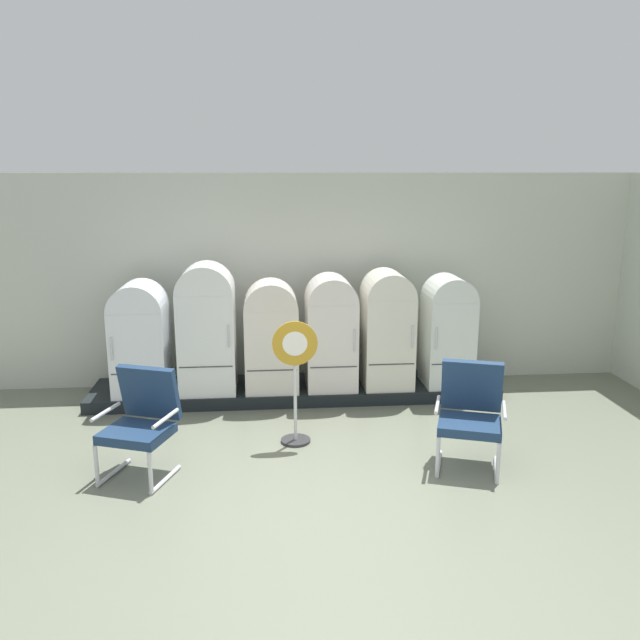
% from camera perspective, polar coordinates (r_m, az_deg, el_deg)
% --- Properties ---
extents(ground, '(12.00, 10.00, 0.05)m').
position_cam_1_polar(ground, '(5.66, -0.57, -17.48)').
color(ground, '#686D5B').
extents(back_wall, '(11.76, 0.12, 2.83)m').
position_cam_1_polar(back_wall, '(8.64, -2.48, 3.66)').
color(back_wall, beige).
rests_on(back_wall, ground).
extents(display_plinth, '(5.19, 0.95, 0.15)m').
position_cam_1_polar(display_plinth, '(8.36, -2.19, -6.25)').
color(display_plinth, black).
rests_on(display_plinth, ground).
extents(refrigerator_0, '(0.66, 0.71, 1.39)m').
position_cam_1_polar(refrigerator_0, '(8.18, -15.75, -1.29)').
color(refrigerator_0, white).
rests_on(refrigerator_0, display_plinth).
extents(refrigerator_1, '(0.69, 0.67, 1.61)m').
position_cam_1_polar(refrigerator_1, '(8.01, -10.06, -0.40)').
color(refrigerator_1, white).
rests_on(refrigerator_1, display_plinth).
extents(refrigerator_2, '(0.66, 0.62, 1.38)m').
position_cam_1_polar(refrigerator_2, '(7.98, -4.37, -1.18)').
color(refrigerator_2, silver).
rests_on(refrigerator_2, display_plinth).
extents(refrigerator_3, '(0.63, 0.70, 1.43)m').
position_cam_1_polar(refrigerator_3, '(8.06, 0.97, -0.78)').
color(refrigerator_3, silver).
rests_on(refrigerator_3, display_plinth).
extents(refrigerator_4, '(0.62, 0.72, 1.48)m').
position_cam_1_polar(refrigerator_4, '(8.17, 5.99, -0.47)').
color(refrigerator_4, silver).
rests_on(refrigerator_4, display_plinth).
extents(refrigerator_5, '(0.59, 0.64, 1.41)m').
position_cam_1_polar(refrigerator_5, '(8.32, 11.33, -0.66)').
color(refrigerator_5, silver).
rests_on(refrigerator_5, display_plinth).
extents(armchair_left, '(0.79, 0.81, 1.04)m').
position_cam_1_polar(armchair_left, '(6.37, -15.61, -8.39)').
color(armchair_left, silver).
rests_on(armchair_left, ground).
extents(armchair_right, '(0.79, 0.80, 1.04)m').
position_cam_1_polar(armchair_right, '(6.50, 13.26, -7.83)').
color(armchair_right, silver).
rests_on(armchair_right, ground).
extents(sign_stand, '(0.47, 0.32, 1.35)m').
position_cam_1_polar(sign_stand, '(6.78, -2.23, -5.71)').
color(sign_stand, '#2D2D30').
rests_on(sign_stand, ground).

